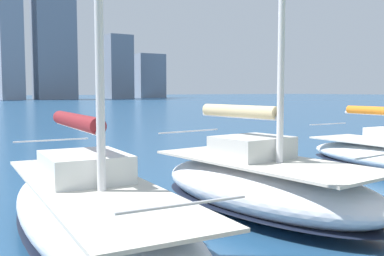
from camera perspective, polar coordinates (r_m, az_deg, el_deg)
name	(u,v)px	position (r m, az deg, el deg)	size (l,w,h in m)	color
sailboat_tan	(263,184)	(11.30, 8.97, -7.00)	(3.49, 7.02, 10.00)	white
sailboat_maroon	(92,210)	(9.21, -12.58, -10.12)	(3.23, 8.77, 10.94)	white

